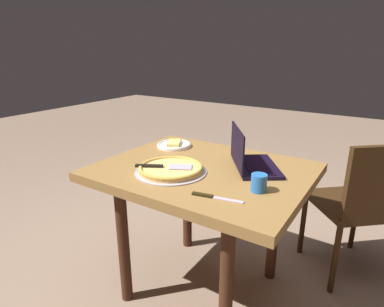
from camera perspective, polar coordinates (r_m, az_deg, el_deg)
The scene contains 8 objects.
ground_plane at distance 2.11m, azimuth 1.75°, elevation -22.53°, with size 12.00×12.00×0.00m, color #8C715C.
dining_table at distance 1.74m, azimuth 1.96°, elevation -5.64°, with size 1.08×0.87×0.77m.
laptop at distance 1.71m, azimuth 10.28°, elevation -1.11°, with size 0.37×0.41×0.22m.
pizza_plate at distance 2.06m, azimuth -3.19°, elevation 1.61°, with size 0.22×0.22×0.04m.
pizza_tray at distance 1.64m, azimuth -3.82°, elevation -2.72°, with size 0.37×0.37×0.04m.
table_knife at distance 1.37m, azimuth 3.56°, elevation -7.70°, with size 0.23×0.06×0.01m.
drink_cup at distance 1.45m, azimuth 11.83°, elevation -5.11°, with size 0.07×0.07×0.08m.
chair_near at distance 2.14m, azimuth 27.93°, elevation -7.53°, with size 0.61×0.61×0.90m.
Camera 1 is at (-0.82, 1.37, 1.38)m, focal length 29.95 mm.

